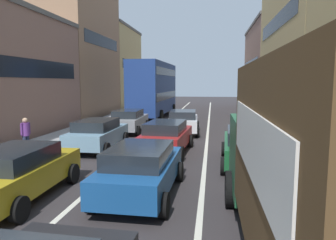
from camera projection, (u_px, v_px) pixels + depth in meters
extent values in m
cube|color=#A3A3A3|center=(93.00, 126.00, 23.00)|extent=(2.60, 64.00, 0.14)
cube|color=silver|center=(160.00, 128.00, 22.31)|extent=(0.16, 60.00, 0.01)
cube|color=silver|center=(208.00, 129.00, 21.84)|extent=(0.16, 60.00, 0.01)
cube|color=black|center=(43.00, 69.00, 19.33)|extent=(0.02, 8.80, 1.10)
cube|color=#9E7556|center=(68.00, 49.00, 30.34)|extent=(7.00, 10.90, 13.02)
cube|color=black|center=(103.00, 41.00, 29.77)|extent=(0.02, 8.80, 1.10)
cube|color=tan|center=(106.00, 69.00, 41.33)|extent=(7.00, 10.90, 10.05)
cube|color=black|center=(132.00, 65.00, 40.78)|extent=(0.02, 8.80, 1.10)
cube|color=#66605B|center=(105.00, 29.00, 40.70)|extent=(7.20, 10.90, 0.30)
cube|color=#936B5B|center=(281.00, 69.00, 36.50)|extent=(7.00, 14.57, 9.68)
cube|color=black|center=(250.00, 65.00, 36.93)|extent=(0.02, 11.73, 1.10)
cube|color=#66605B|center=(283.00, 25.00, 35.90)|extent=(7.20, 14.57, 0.30)
cube|color=tan|center=(328.00, 32.00, 21.85)|extent=(7.00, 14.57, 13.62)
cube|color=black|center=(276.00, 23.00, 22.25)|extent=(0.02, 11.73, 1.10)
cube|color=#1E5933|center=(280.00, 156.00, 7.90)|extent=(2.41, 2.41, 1.90)
cube|color=black|center=(272.00, 134.00, 9.04)|extent=(2.02, 0.04, 0.70)
cube|color=white|center=(251.00, 143.00, 4.24)|extent=(0.04, 4.48, 0.90)
cylinder|color=black|center=(231.00, 189.00, 8.25)|extent=(0.30, 0.96, 0.96)
cylinder|color=black|center=(327.00, 193.00, 7.93)|extent=(0.30, 0.96, 0.96)
cube|color=#194C8C|center=(142.00, 172.00, 9.11)|extent=(1.90, 4.34, 0.70)
cube|color=#1E2328|center=(140.00, 155.00, 8.84)|extent=(1.64, 2.45, 0.52)
cylinder|color=black|center=(126.00, 169.00, 10.73)|extent=(0.24, 0.65, 0.64)
cylinder|color=black|center=(179.00, 172.00, 10.43)|extent=(0.24, 0.65, 0.64)
cylinder|color=black|center=(92.00, 201.00, 7.87)|extent=(0.24, 0.65, 0.64)
cylinder|color=black|center=(164.00, 205.00, 7.57)|extent=(0.24, 0.65, 0.64)
cube|color=#B29319|center=(19.00, 175.00, 8.83)|extent=(1.85, 4.32, 0.70)
cube|color=#1E2328|center=(14.00, 158.00, 8.57)|extent=(1.61, 2.43, 0.52)
cylinder|color=black|center=(20.00, 171.00, 10.43)|extent=(0.23, 0.64, 0.64)
cylinder|color=black|center=(73.00, 174.00, 10.20)|extent=(0.23, 0.64, 0.64)
cylinder|color=black|center=(19.00, 209.00, 7.32)|extent=(0.23, 0.64, 0.64)
cube|color=#A51E1E|center=(167.00, 139.00, 14.57)|extent=(2.09, 4.41, 0.70)
cube|color=#1E2328|center=(166.00, 127.00, 14.31)|extent=(1.75, 2.51, 0.52)
cylinder|color=black|center=(155.00, 140.00, 16.22)|extent=(0.26, 0.65, 0.64)
cylinder|color=black|center=(190.00, 141.00, 15.84)|extent=(0.26, 0.65, 0.64)
cylinder|color=black|center=(138.00, 152.00, 13.38)|extent=(0.26, 0.65, 0.64)
cylinder|color=black|center=(181.00, 154.00, 13.00)|extent=(0.26, 0.65, 0.64)
cube|color=#759EB7|center=(98.00, 136.00, 15.33)|extent=(1.85, 4.32, 0.70)
cube|color=#1E2328|center=(96.00, 125.00, 15.06)|extent=(1.61, 2.43, 0.52)
cylinder|color=black|center=(92.00, 137.00, 16.94)|extent=(0.23, 0.64, 0.64)
cylinder|color=black|center=(125.00, 138.00, 16.66)|extent=(0.23, 0.64, 0.64)
cylinder|color=black|center=(67.00, 148.00, 14.07)|extent=(0.23, 0.64, 0.64)
cylinder|color=black|center=(106.00, 150.00, 13.79)|extent=(0.23, 0.64, 0.64)
cube|color=silver|center=(183.00, 123.00, 20.16)|extent=(2.01, 4.38, 0.70)
cube|color=#1E2328|center=(183.00, 115.00, 19.90)|extent=(1.70, 2.48, 0.52)
cylinder|color=black|center=(171.00, 125.00, 21.73)|extent=(0.25, 0.65, 0.64)
cylinder|color=black|center=(197.00, 125.00, 21.57)|extent=(0.25, 0.65, 0.64)
cylinder|color=black|center=(167.00, 132.00, 18.84)|extent=(0.25, 0.65, 0.64)
cylinder|color=black|center=(197.00, 132.00, 18.68)|extent=(0.25, 0.65, 0.64)
cube|color=gray|center=(129.00, 122.00, 20.62)|extent=(1.87, 4.33, 0.70)
cube|color=#1E2328|center=(128.00, 114.00, 20.35)|extent=(1.63, 2.43, 0.52)
cylinder|color=black|center=(121.00, 124.00, 22.21)|extent=(0.23, 0.64, 0.64)
cylinder|color=black|center=(147.00, 125.00, 21.99)|extent=(0.23, 0.64, 0.64)
cylinder|color=black|center=(109.00, 130.00, 19.33)|extent=(0.23, 0.64, 0.64)
cylinder|color=black|center=(138.00, 131.00, 19.11)|extent=(0.23, 0.64, 0.64)
cube|color=#19592D|center=(248.00, 149.00, 12.33)|extent=(1.97, 4.37, 0.70)
cube|color=#1E2328|center=(248.00, 136.00, 12.07)|extent=(1.68, 2.47, 0.52)
cylinder|color=black|center=(224.00, 149.00, 13.96)|extent=(0.25, 0.65, 0.64)
cylinder|color=black|center=(267.00, 151.00, 13.63)|extent=(0.25, 0.65, 0.64)
cylinder|color=black|center=(224.00, 166.00, 11.11)|extent=(0.25, 0.65, 0.64)
cylinder|color=black|center=(278.00, 169.00, 10.78)|extent=(0.25, 0.65, 0.64)
cube|color=navy|center=(154.00, 99.00, 29.30)|extent=(2.81, 10.57, 2.40)
cube|color=black|center=(154.00, 95.00, 29.26)|extent=(2.82, 9.94, 0.70)
cube|color=navy|center=(154.00, 75.00, 29.03)|extent=(2.81, 10.57, 2.16)
cube|color=black|center=(154.00, 72.00, 29.00)|extent=(2.82, 9.94, 0.64)
cylinder|color=black|center=(150.00, 108.00, 33.36)|extent=(0.33, 1.01, 1.00)
cylinder|color=black|center=(173.00, 109.00, 32.93)|extent=(0.33, 1.01, 1.00)
cylinder|color=black|center=(132.00, 115.00, 26.58)|extent=(0.33, 1.01, 1.00)
cylinder|color=black|center=(161.00, 116.00, 26.15)|extent=(0.33, 1.01, 1.00)
cylinder|color=#262D47|center=(25.00, 145.00, 14.46)|extent=(0.16, 0.16, 0.82)
cylinder|color=#262D47|center=(28.00, 144.00, 14.62)|extent=(0.16, 0.16, 0.82)
cylinder|color=#66337F|center=(25.00, 129.00, 14.46)|extent=(0.34, 0.34, 0.60)
sphere|color=tan|center=(25.00, 120.00, 14.41)|extent=(0.24, 0.24, 0.24)
cylinder|color=#66337F|center=(21.00, 129.00, 14.25)|extent=(0.10, 0.10, 0.55)
cylinder|color=#66337F|center=(29.00, 128.00, 14.65)|extent=(0.10, 0.10, 0.55)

